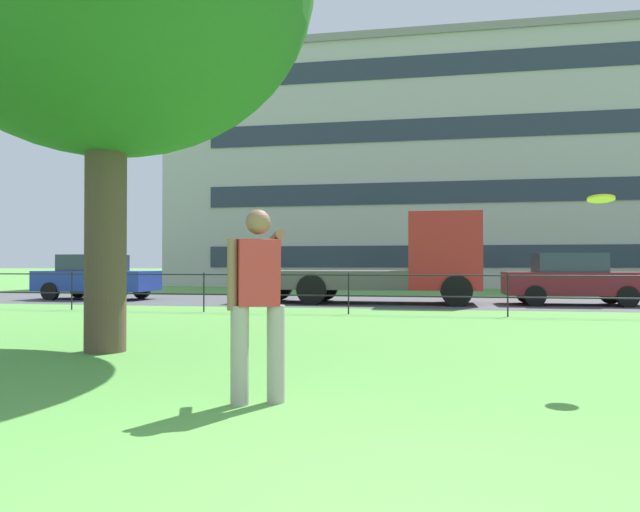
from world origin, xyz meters
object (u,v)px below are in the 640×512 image
Objects in this scene: car_blue_center at (96,277)px; apartment_building_background at (484,176)px; flatbed_truck_far_left at (396,264)px; car_maroon_left at (573,279)px; person_thrower at (258,298)px; frisbee at (601,199)px.

car_blue_center is 0.11× the size of apartment_building_background.
flatbed_truck_far_left is at bearing -1.23° from car_blue_center.
car_blue_center is 1.00× the size of car_maroon_left.
person_thrower reaches higher than car_maroon_left.
person_thrower reaches higher than car_blue_center.
flatbed_truck_far_left is 5.23m from car_maroon_left.
frisbee is at bearing -100.38° from car_maroon_left.
car_maroon_left is at bearing 2.86° from flatbed_truck_far_left.
apartment_building_background is (1.15, 31.66, 4.71)m from frisbee.
person_thrower is 17.16m from car_blue_center.
person_thrower is at bearing -91.21° from flatbed_truck_far_left.
frisbee is 0.07× the size of car_blue_center.
apartment_building_background is (4.08, 19.51, 5.39)m from flatbed_truck_far_left.
car_maroon_left is (2.27, 12.41, -1.12)m from frisbee.
flatbed_truck_far_left is 20.65m from apartment_building_background.
frisbee is 12.52m from flatbed_truck_far_left.
car_blue_center is 15.49m from car_maroon_left.
frisbee is 12.67m from car_maroon_left.
person_thrower is 0.42× the size of car_maroon_left.
frisbee is at bearing -76.46° from flatbed_truck_far_left.
apartment_building_background is (4.37, 33.24, 5.69)m from person_thrower.
flatbed_truck_far_left reaches higher than car_blue_center.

